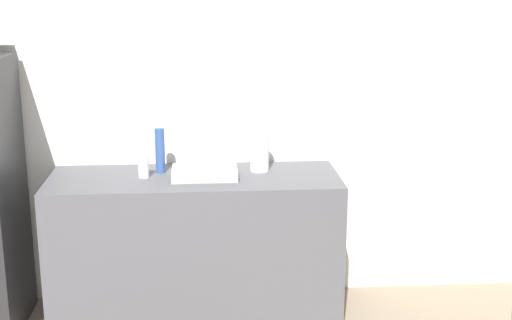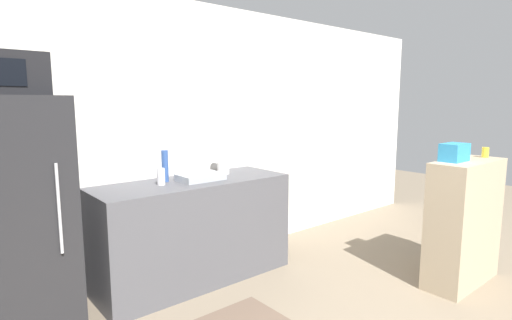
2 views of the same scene
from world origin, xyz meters
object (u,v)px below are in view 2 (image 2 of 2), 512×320
Objects in this scene: refrigerator at (20,221)px; bottle_short at (161,177)px; microwave at (7,74)px; paper_towel_roll at (223,160)px; basket at (454,152)px; bottle_tall at (165,166)px; jar at (485,152)px.

refrigerator is 1.09m from bottle_short.
refrigerator is at bearing -177.20° from bottle_short.
paper_towel_roll is at bearing 4.92° from microwave.
refrigerator is 3.45m from basket.
paper_towel_roll is (0.72, 0.10, 0.07)m from bottle_short.
bottle_tall is 0.16m from bottle_short.
refrigerator is 3.76× the size of microwave.
basket is at bearing -26.15° from microwave.
paper_towel_roll is (0.62, -0.01, -0.00)m from bottle_tall.
bottle_tall is (1.17, 0.17, -0.74)m from microwave.
refrigerator is 0.98m from microwave.
refrigerator is at bearing 155.87° from jar.
paper_towel_roll is at bearing 135.11° from jar.
bottle_short is at bearing -172.04° from paper_towel_roll.
bottle_short is (1.08, 0.05, -0.81)m from microwave.
jar is at bearing -44.89° from paper_towel_roll.
jar reaches higher than bottle_tall.
bottle_short is (1.08, 0.05, 0.17)m from refrigerator.
microwave is at bearing -177.14° from bottle_short.
jar is (2.47, -1.64, 0.17)m from bottle_short.
microwave is at bearing 155.89° from jar.
paper_towel_roll is at bearing 127.51° from basket.
jar is (2.37, -1.75, 0.10)m from bottle_tall.
microwave is (-0.00, -0.00, 0.98)m from refrigerator.
microwave is 1.40m from bottle_tall.
basket reaches higher than paper_towel_roll.
bottle_short is at bearing 2.86° from microwave.
paper_towel_roll is (-1.28, 1.66, -0.13)m from basket.
bottle_short is 0.52× the size of paper_towel_roll.
bottle_tall reaches higher than bottle_short.
bottle_tall is 1.08× the size of basket.
refrigerator is 11.63× the size of bottle_short.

